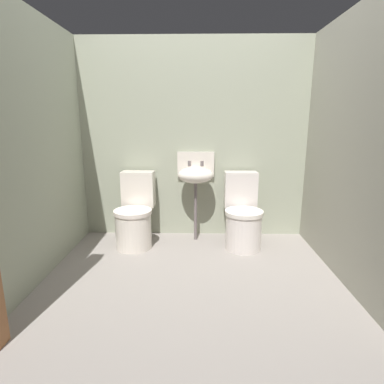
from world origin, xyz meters
name	(u,v)px	position (x,y,z in m)	size (l,w,h in m)	color
ground_plane	(191,280)	(0.00, 0.00, -0.04)	(2.96, 2.51, 0.08)	gray
wall_back	(194,140)	(0.00, 1.11, 1.11)	(2.96, 0.10, 2.23)	#9A9E87
wall_left	(35,148)	(-1.33, 0.10, 1.11)	(0.10, 2.31, 2.23)	gray
wall_right	(352,149)	(1.33, 0.10, 1.11)	(0.10, 2.31, 2.23)	#9F9D8D
toilet_left	(135,216)	(-0.63, 0.71, 0.32)	(0.41, 0.60, 0.78)	silver
toilet_right	(242,217)	(0.54, 0.71, 0.32)	(0.41, 0.60, 0.78)	silver
sink	(196,174)	(0.03, 0.89, 0.75)	(0.42, 0.35, 0.99)	#6A5F5F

